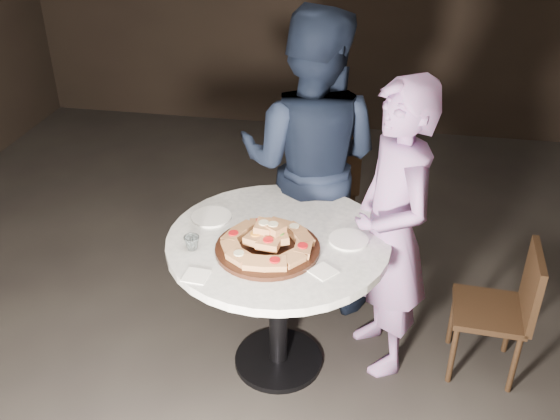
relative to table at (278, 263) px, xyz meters
name	(u,v)px	position (x,y,z in m)	size (l,w,h in m)	color
floor	(263,371)	(-0.07, -0.09, -0.68)	(7.00, 7.00, 0.00)	black
table	(278,263)	(0.00, 0.00, 0.00)	(1.45, 1.45, 0.83)	black
serving_board	(268,248)	(-0.03, -0.12, 0.17)	(0.50, 0.50, 0.02)	black
focaccia_pile	(268,240)	(-0.03, -0.11, 0.21)	(0.45, 0.44, 0.12)	#AC7142
plate_left	(211,217)	(-0.38, 0.12, 0.16)	(0.21, 0.21, 0.01)	white
plate_right	(349,240)	(0.34, 0.04, 0.16)	(0.19, 0.19, 0.01)	white
water_glass	(192,243)	(-0.39, -0.17, 0.19)	(0.08, 0.08, 0.07)	silver
napkin_near	(196,276)	(-0.31, -0.38, 0.16)	(0.11, 0.11, 0.01)	white
napkin_far	(323,271)	(0.25, -0.24, 0.16)	(0.11, 0.11, 0.01)	white
chair_far	(323,177)	(0.09, 1.22, -0.12)	(0.56, 0.57, 0.96)	black
chair_right	(506,304)	(1.17, 0.17, -0.23)	(0.40, 0.38, 0.78)	black
diner_navy	(310,162)	(0.06, 0.71, 0.23)	(0.88, 0.69, 1.81)	black
diner_teal	(391,233)	(0.55, 0.17, 0.14)	(0.59, 0.39, 1.63)	#86659D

